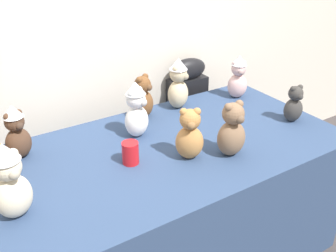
# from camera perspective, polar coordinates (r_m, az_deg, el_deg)

# --- Properties ---
(wall_back) EXTENTS (7.00, 0.08, 2.60)m
(wall_back) POSITION_cam_1_polar(r_m,az_deg,el_deg) (2.40, -9.75, 15.57)
(wall_back) COLOR silver
(wall_back) RESTS_ON ground_plane
(display_table) EXTENTS (1.85, 0.96, 0.78)m
(display_table) POSITION_cam_1_polar(r_m,az_deg,el_deg) (2.20, -0.00, -11.77)
(display_table) COLOR navy
(display_table) RESTS_ON ground_plane
(instrument_case) EXTENTS (0.28, 0.12, 0.98)m
(instrument_case) POSITION_cam_1_polar(r_m,az_deg,el_deg) (2.83, 2.75, 0.49)
(instrument_case) COLOR black
(instrument_case) RESTS_ON ground_plane
(teddy_bear_charcoal) EXTENTS (0.12, 0.11, 0.22)m
(teddy_bear_charcoal) POSITION_cam_1_polar(r_m,az_deg,el_deg) (2.31, 18.16, 3.02)
(teddy_bear_charcoal) COLOR #383533
(teddy_bear_charcoal) RESTS_ON display_table
(teddy_bear_caramel) EXTENTS (0.17, 0.17, 0.27)m
(teddy_bear_caramel) POSITION_cam_1_polar(r_m,az_deg,el_deg) (1.83, 3.23, -1.37)
(teddy_bear_caramel) COLOR #B27A42
(teddy_bear_caramel) RESTS_ON display_table
(teddy_bear_mocha) EXTENTS (0.15, 0.13, 0.28)m
(teddy_bear_mocha) POSITION_cam_1_polar(r_m,az_deg,el_deg) (1.88, 9.45, -0.67)
(teddy_bear_mocha) COLOR #7F6047
(teddy_bear_mocha) RESTS_ON display_table
(teddy_bear_blush) EXTENTS (0.16, 0.15, 0.28)m
(teddy_bear_blush) POSITION_cam_1_polar(r_m,az_deg,el_deg) (2.54, 10.33, 7.12)
(teddy_bear_blush) COLOR beige
(teddy_bear_blush) RESTS_ON display_table
(teddy_bear_cream) EXTENTS (0.18, 0.16, 0.32)m
(teddy_bear_cream) POSITION_cam_1_polar(r_m,az_deg,el_deg) (1.57, -22.33, -7.65)
(teddy_bear_cream) COLOR beige
(teddy_bear_cream) RESTS_ON display_table
(teddy_bear_snow) EXTENTS (0.18, 0.17, 0.31)m
(teddy_bear_snow) POSITION_cam_1_polar(r_m,az_deg,el_deg) (2.02, -4.71, 2.37)
(teddy_bear_snow) COLOR white
(teddy_bear_snow) RESTS_ON display_table
(teddy_bear_sand) EXTENTS (0.19, 0.18, 0.32)m
(teddy_bear_sand) POSITION_cam_1_polar(r_m,az_deg,el_deg) (2.35, 1.52, 6.25)
(teddy_bear_sand) COLOR #CCB78E
(teddy_bear_sand) RESTS_ON display_table
(teddy_bear_chestnut) EXTENTS (0.17, 0.16, 0.26)m
(teddy_bear_chestnut) POSITION_cam_1_polar(r_m,az_deg,el_deg) (2.24, -3.72, 4.19)
(teddy_bear_chestnut) COLOR brown
(teddy_bear_chestnut) RESTS_ON display_table
(teddy_bear_cocoa) EXTENTS (0.15, 0.14, 0.28)m
(teddy_bear_cocoa) POSITION_cam_1_polar(r_m,az_deg,el_deg) (1.97, -21.53, -0.89)
(teddy_bear_cocoa) COLOR #4C3323
(teddy_bear_cocoa) RESTS_ON display_table
(party_cup_red) EXTENTS (0.08, 0.08, 0.11)m
(party_cup_red) POSITION_cam_1_polar(r_m,az_deg,el_deg) (1.83, -5.59, -3.98)
(party_cup_red) COLOR red
(party_cup_red) RESTS_ON display_table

